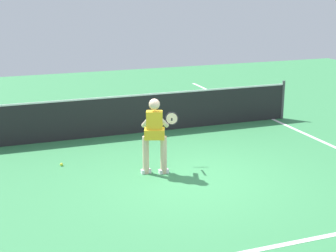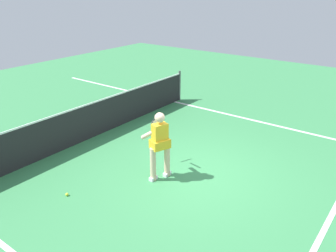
{
  "view_description": "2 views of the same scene",
  "coord_description": "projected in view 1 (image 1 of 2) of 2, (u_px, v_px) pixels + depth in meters",
  "views": [
    {
      "loc": [
        -3.65,
        -8.44,
        3.67
      ],
      "look_at": [
        -0.16,
        1.07,
        0.82
      ],
      "focal_mm": 53.37,
      "sensor_mm": 36.0,
      "label": 1
    },
    {
      "loc": [
        -5.93,
        -3.62,
        4.05
      ],
      "look_at": [
        -0.2,
        0.68,
        1.09
      ],
      "focal_mm": 37.18,
      "sensor_mm": 36.0,
      "label": 2
    }
  ],
  "objects": [
    {
      "name": "tennis_ball_mid",
      "position": [
        61.0,
        164.0,
        10.55
      ],
      "size": [
        0.07,
        0.07,
        0.07
      ],
      "primitive_type": "sphere",
      "color": "#D1E533",
      "rests_on": "ground"
    },
    {
      "name": "service_line_marking",
      "position": [
        271.0,
        247.0,
        7.26
      ],
      "size": [
        7.83,
        0.1,
        0.01
      ],
      "primitive_type": "cube",
      "color": "white",
      "rests_on": "ground"
    },
    {
      "name": "tennis_player",
      "position": [
        155.0,
        133.0,
        9.95
      ],
      "size": [
        1.0,
        0.86,
        1.55
      ],
      "color": "beige",
      "rests_on": "ground"
    },
    {
      "name": "court_net",
      "position": [
        142.0,
        113.0,
        12.83
      ],
      "size": [
        8.51,
        0.08,
        1.1
      ],
      "color": "#4C4C51",
      "rests_on": "ground"
    },
    {
      "name": "ground_plane",
      "position": [
        194.0,
        179.0,
        9.83
      ],
      "size": [
        26.76,
        26.76,
        0.0
      ],
      "primitive_type": "plane",
      "color": "#38844C"
    }
  ]
}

